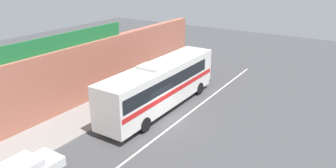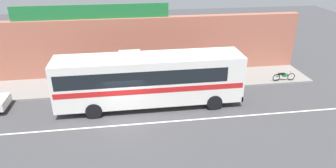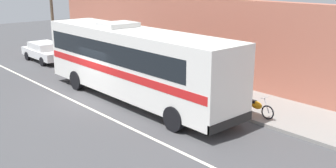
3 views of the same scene
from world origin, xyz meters
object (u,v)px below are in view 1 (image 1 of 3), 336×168
(motorcycle_red, at_px, (200,63))
(pedestrian_far_right, at_px, (144,79))
(motorcycle_purple, at_px, (172,76))
(intercity_bus, at_px, (160,84))

(motorcycle_red, relative_size, pedestrian_far_right, 1.17)
(motorcycle_purple, bearing_deg, intercity_bus, -156.53)
(intercity_bus, distance_m, motorcycle_red, 11.31)
(motorcycle_purple, bearing_deg, motorcycle_red, -1.40)
(intercity_bus, bearing_deg, motorcycle_purple, 23.47)
(intercity_bus, xyz_separation_m, motorcycle_red, (10.98, 2.27, -1.50))
(intercity_bus, relative_size, pedestrian_far_right, 7.66)
(pedestrian_far_right, bearing_deg, motorcycle_purple, -15.41)
(motorcycle_red, bearing_deg, pedestrian_far_right, 173.24)
(intercity_bus, bearing_deg, pedestrian_far_right, 55.39)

